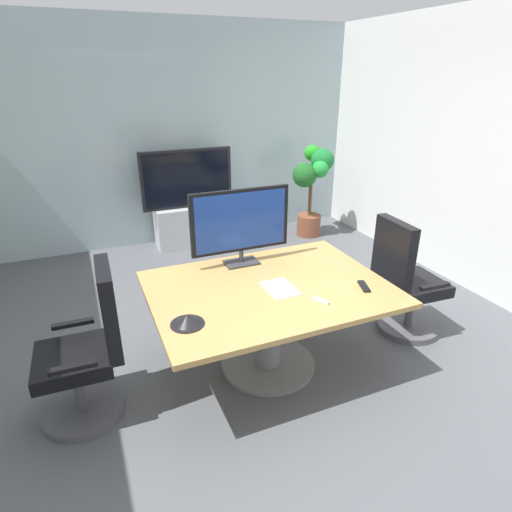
{
  "coord_description": "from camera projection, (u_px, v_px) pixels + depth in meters",
  "views": [
    {
      "loc": [
        -1.13,
        -2.68,
        2.21
      ],
      "look_at": [
        0.08,
        0.15,
        0.87
      ],
      "focal_mm": 29.85,
      "sensor_mm": 36.0,
      "label": 1
    }
  ],
  "objects": [
    {
      "name": "ground_plane",
      "position": [
        254.0,
        360.0,
        3.55
      ],
      "size": [
        7.15,
        7.15,
        0.0
      ],
      "primitive_type": "plane",
      "color": "#515459"
    },
    {
      "name": "wall_back_glass_partition",
      "position": [
        163.0,
        137.0,
        5.58
      ],
      "size": [
        5.43,
        0.1,
        2.84
      ],
      "primitive_type": "cube",
      "color": "#9EB2B7",
      "rests_on": "ground"
    },
    {
      "name": "conference_table",
      "position": [
        269.0,
        307.0,
        3.27
      ],
      "size": [
        1.77,
        1.31,
        0.72
      ],
      "color": "#B2894C",
      "rests_on": "ground"
    },
    {
      "name": "office_chair_left",
      "position": [
        89.0,
        357.0,
        2.85
      ],
      "size": [
        0.6,
        0.58,
        1.09
      ],
      "rotation": [
        0.0,
        0.0,
        -1.6
      ],
      "color": "#4C4C51",
      "rests_on": "ground"
    },
    {
      "name": "office_chair_right",
      "position": [
        405.0,
        287.0,
        3.76
      ],
      "size": [
        0.61,
        0.58,
        1.09
      ],
      "rotation": [
        0.0,
        0.0,
        1.51
      ],
      "color": "#4C4C51",
      "rests_on": "ground"
    },
    {
      "name": "tv_monitor",
      "position": [
        240.0,
        223.0,
        3.45
      ],
      "size": [
        0.84,
        0.18,
        0.64
      ],
      "color": "#333338",
      "rests_on": "conference_table"
    },
    {
      "name": "wall_display_unit",
      "position": [
        189.0,
        214.0,
        5.74
      ],
      "size": [
        1.2,
        0.36,
        1.31
      ],
      "color": "#B7BABC",
      "rests_on": "ground"
    },
    {
      "name": "potted_plant",
      "position": [
        312.0,
        182.0,
        5.96
      ],
      "size": [
        0.61,
        0.53,
        1.27
      ],
      "color": "brown",
      "rests_on": "ground"
    },
    {
      "name": "conference_phone",
      "position": [
        187.0,
        320.0,
        2.71
      ],
      "size": [
        0.22,
        0.22,
        0.07
      ],
      "color": "black",
      "rests_on": "conference_table"
    },
    {
      "name": "remote_control",
      "position": [
        364.0,
        286.0,
        3.18
      ],
      "size": [
        0.1,
        0.18,
        0.02
      ],
      "primitive_type": "cube",
      "rotation": [
        0.0,
        0.0,
        -0.33
      ],
      "color": "black",
      "rests_on": "conference_table"
    },
    {
      "name": "whiteboard_marker",
      "position": [
        321.0,
        300.0,
        2.98
      ],
      "size": [
        0.07,
        0.13,
        0.02
      ],
      "primitive_type": "cube",
      "rotation": [
        0.0,
        0.0,
        -1.13
      ],
      "color": "silver",
      "rests_on": "conference_table"
    },
    {
      "name": "paper_notepad",
      "position": [
        280.0,
        288.0,
        3.16
      ],
      "size": [
        0.21,
        0.3,
        0.01
      ],
      "primitive_type": "cube",
      "rotation": [
        0.0,
        0.0,
        0.01
      ],
      "color": "white",
      "rests_on": "conference_table"
    }
  ]
}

